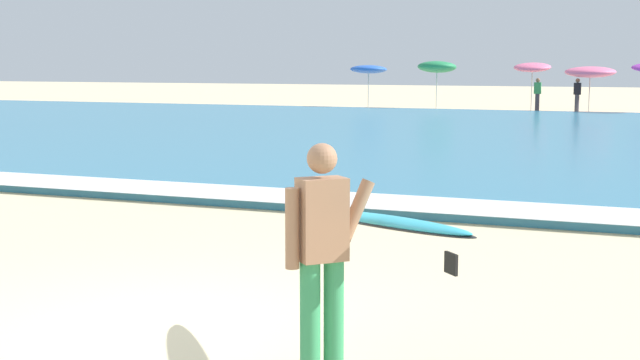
{
  "coord_description": "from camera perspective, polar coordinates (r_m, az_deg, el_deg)",
  "views": [
    {
      "loc": [
        3.92,
        -6.19,
        2.3
      ],
      "look_at": [
        0.69,
        2.02,
        1.1
      ],
      "focal_mm": 48.67,
      "sensor_mm": 36.0,
      "label": 1
    }
  ],
  "objects": [
    {
      "name": "ground_plane",
      "position": [
        7.68,
        -10.55,
        -9.81
      ],
      "size": [
        160.0,
        160.0,
        0.0
      ],
      "primitive_type": "plane",
      "color": "beige"
    },
    {
      "name": "sea",
      "position": [
        26.59,
        12.94,
        2.72
      ],
      "size": [
        120.0,
        28.0,
        0.14
      ],
      "primitive_type": "cube",
      "color": "teal",
      "rests_on": "ground"
    },
    {
      "name": "surf_foam",
      "position": [
        13.56,
        4.39,
        -1.43
      ],
      "size": [
        120.0,
        1.46,
        0.01
      ],
      "primitive_type": "cube",
      "color": "white",
      "rests_on": "sea"
    },
    {
      "name": "surfer_with_board",
      "position": [
        6.35,
        2.06,
        -3.82
      ],
      "size": [
        1.92,
        1.96,
        1.73
      ],
      "color": "#338E56",
      "rests_on": "ground"
    },
    {
      "name": "beach_umbrella_0",
      "position": [
        43.69,
        3.21,
        7.27
      ],
      "size": [
        1.84,
        1.85,
        2.21
      ],
      "color": "beige",
      "rests_on": "ground"
    },
    {
      "name": "beach_umbrella_1",
      "position": [
        42.68,
        7.7,
        7.38
      ],
      "size": [
        1.88,
        1.92,
        2.44
      ],
      "color": "beige",
      "rests_on": "ground"
    },
    {
      "name": "beach_umbrella_2",
      "position": [
        42.95,
        13.79,
        7.21
      ],
      "size": [
        1.76,
        1.79,
        2.37
      ],
      "color": "beige",
      "rests_on": "ground"
    },
    {
      "name": "beach_umbrella_3",
      "position": [
        42.0,
        17.34,
        6.79
      ],
      "size": [
        2.29,
        2.31,
        2.15
      ],
      "color": "beige",
      "rests_on": "ground"
    },
    {
      "name": "beachgoer_near_row_left",
      "position": [
        41.74,
        16.56,
        5.41
      ],
      "size": [
        0.32,
        0.2,
        1.58
      ],
      "color": "#383842",
      "rests_on": "ground"
    },
    {
      "name": "beachgoer_near_row_mid",
      "position": [
        42.14,
        14.11,
        5.52
      ],
      "size": [
        0.32,
        0.2,
        1.58
      ],
      "color": "#383842",
      "rests_on": "ground"
    }
  ]
}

